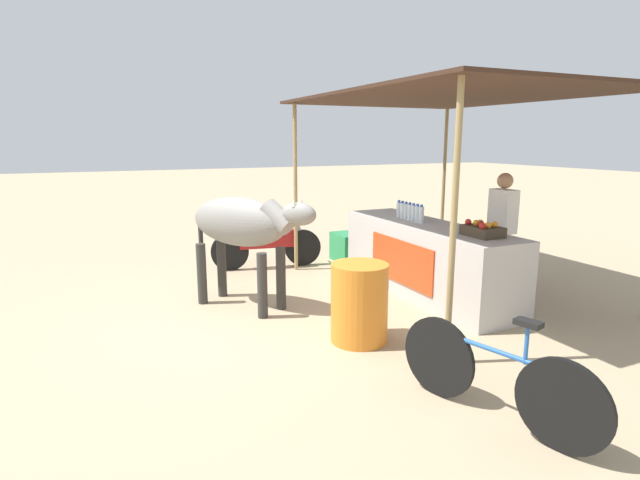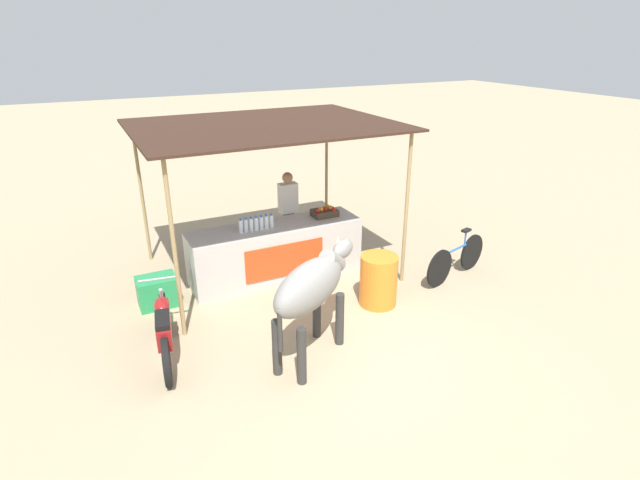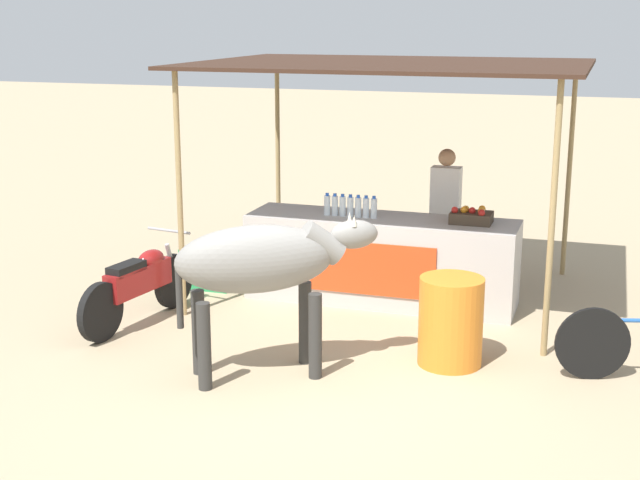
{
  "view_description": "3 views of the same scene",
  "coord_description": "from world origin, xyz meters",
  "px_view_note": "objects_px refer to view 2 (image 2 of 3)",
  "views": [
    {
      "loc": [
        5.37,
        -1.84,
        2.07
      ],
      "look_at": [
        -0.43,
        0.81,
        0.78
      ],
      "focal_mm": 28.0,
      "sensor_mm": 36.0,
      "label": 1
    },
    {
      "loc": [
        -2.88,
        -5.26,
        4.04
      ],
      "look_at": [
        0.19,
        0.86,
        1.16
      ],
      "focal_mm": 28.0,
      "sensor_mm": 36.0,
      "label": 2
    },
    {
      "loc": [
        2.35,
        -7.14,
        3.13
      ],
      "look_at": [
        -0.28,
        0.86,
        1.01
      ],
      "focal_mm": 50.0,
      "sensor_mm": 36.0,
      "label": 3
    }
  ],
  "objects_px": {
    "cooler_box": "(158,291)",
    "bicycle_leaning": "(456,259)",
    "stall_counter": "(276,251)",
    "cow": "(312,287)",
    "vendor_behind_counter": "(288,213)",
    "motorcycle_parked": "(164,327)",
    "water_barrel": "(378,280)",
    "fruit_crate": "(325,212)"
  },
  "relations": [
    {
      "from": "stall_counter",
      "to": "vendor_behind_counter",
      "type": "bearing_deg",
      "value": 52.9
    },
    {
      "from": "stall_counter",
      "to": "motorcycle_parked",
      "type": "height_order",
      "value": "stall_counter"
    },
    {
      "from": "stall_counter",
      "to": "cooler_box",
      "type": "height_order",
      "value": "stall_counter"
    },
    {
      "from": "water_barrel",
      "to": "bicycle_leaning",
      "type": "xyz_separation_m",
      "value": [
        1.74,
        0.18,
        -0.06
      ]
    },
    {
      "from": "cow",
      "to": "vendor_behind_counter",
      "type": "bearing_deg",
      "value": 71.98
    },
    {
      "from": "cooler_box",
      "to": "cow",
      "type": "bearing_deg",
      "value": -55.13
    },
    {
      "from": "fruit_crate",
      "to": "vendor_behind_counter",
      "type": "relative_size",
      "value": 0.27
    },
    {
      "from": "motorcycle_parked",
      "to": "bicycle_leaning",
      "type": "height_order",
      "value": "motorcycle_parked"
    },
    {
      "from": "water_barrel",
      "to": "bicycle_leaning",
      "type": "distance_m",
      "value": 1.75
    },
    {
      "from": "water_barrel",
      "to": "cow",
      "type": "xyz_separation_m",
      "value": [
        -1.53,
        -0.78,
        0.62
      ]
    },
    {
      "from": "motorcycle_parked",
      "to": "cow",
      "type": "bearing_deg",
      "value": -27.35
    },
    {
      "from": "stall_counter",
      "to": "cooler_box",
      "type": "distance_m",
      "value": 2.08
    },
    {
      "from": "vendor_behind_counter",
      "to": "cooler_box",
      "type": "bearing_deg",
      "value": -162.1
    },
    {
      "from": "fruit_crate",
      "to": "water_barrel",
      "type": "height_order",
      "value": "fruit_crate"
    },
    {
      "from": "water_barrel",
      "to": "motorcycle_parked",
      "type": "xyz_separation_m",
      "value": [
        -3.28,
        0.13,
        0.01
      ]
    },
    {
      "from": "stall_counter",
      "to": "vendor_behind_counter",
      "type": "distance_m",
      "value": 1.01
    },
    {
      "from": "cooler_box",
      "to": "water_barrel",
      "type": "relative_size",
      "value": 0.73
    },
    {
      "from": "vendor_behind_counter",
      "to": "bicycle_leaning",
      "type": "relative_size",
      "value": 1.03
    },
    {
      "from": "cow",
      "to": "stall_counter",
      "type": "bearing_deg",
      "value": 79.23
    },
    {
      "from": "water_barrel",
      "to": "bicycle_leaning",
      "type": "relative_size",
      "value": 0.51
    },
    {
      "from": "cooler_box",
      "to": "stall_counter",
      "type": "bearing_deg",
      "value": 2.7
    },
    {
      "from": "motorcycle_parked",
      "to": "vendor_behind_counter",
      "type": "bearing_deg",
      "value": 39.14
    },
    {
      "from": "cooler_box",
      "to": "water_barrel",
      "type": "xyz_separation_m",
      "value": [
        3.14,
        -1.53,
        0.17
      ]
    },
    {
      "from": "bicycle_leaning",
      "to": "stall_counter",
      "type": "bearing_deg",
      "value": 152.8
    },
    {
      "from": "fruit_crate",
      "to": "cow",
      "type": "bearing_deg",
      "value": -120.34
    },
    {
      "from": "water_barrel",
      "to": "cow",
      "type": "bearing_deg",
      "value": -153.19
    },
    {
      "from": "cow",
      "to": "bicycle_leaning",
      "type": "height_order",
      "value": "cow"
    },
    {
      "from": "vendor_behind_counter",
      "to": "water_barrel",
      "type": "bearing_deg",
      "value": -77.96
    },
    {
      "from": "fruit_crate",
      "to": "water_barrel",
      "type": "distance_m",
      "value": 1.79
    },
    {
      "from": "cow",
      "to": "motorcycle_parked",
      "type": "xyz_separation_m",
      "value": [
        -1.74,
        0.9,
        -0.6
      ]
    },
    {
      "from": "stall_counter",
      "to": "fruit_crate",
      "type": "relative_size",
      "value": 6.82
    },
    {
      "from": "bicycle_leaning",
      "to": "fruit_crate",
      "type": "bearing_deg",
      "value": 140.84
    },
    {
      "from": "vendor_behind_counter",
      "to": "water_barrel",
      "type": "distance_m",
      "value": 2.47
    },
    {
      "from": "motorcycle_parked",
      "to": "bicycle_leaning",
      "type": "relative_size",
      "value": 1.11
    },
    {
      "from": "stall_counter",
      "to": "bicycle_leaning",
      "type": "height_order",
      "value": "stall_counter"
    },
    {
      "from": "stall_counter",
      "to": "cooler_box",
      "type": "relative_size",
      "value": 5.0
    },
    {
      "from": "fruit_crate",
      "to": "bicycle_leaning",
      "type": "height_order",
      "value": "fruit_crate"
    },
    {
      "from": "vendor_behind_counter",
      "to": "cooler_box",
      "type": "height_order",
      "value": "vendor_behind_counter"
    },
    {
      "from": "cooler_box",
      "to": "bicycle_leaning",
      "type": "bearing_deg",
      "value": -15.46
    },
    {
      "from": "motorcycle_parked",
      "to": "cooler_box",
      "type": "bearing_deg",
      "value": 84.44
    },
    {
      "from": "water_barrel",
      "to": "cooler_box",
      "type": "bearing_deg",
      "value": 154.03
    },
    {
      "from": "water_barrel",
      "to": "vendor_behind_counter",
      "type": "bearing_deg",
      "value": 102.04
    }
  ]
}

